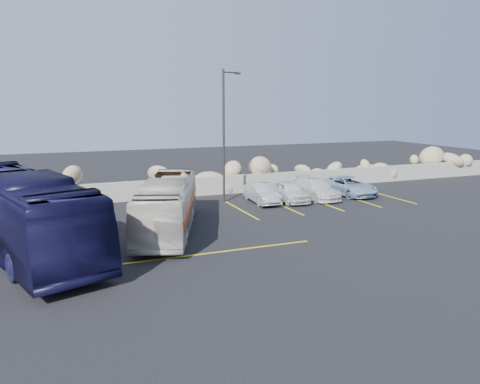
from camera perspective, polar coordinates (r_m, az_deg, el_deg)
name	(u,v)px	position (r m, az deg, el deg)	size (l,w,h in m)	color
ground	(246,250)	(19.52, 0.74, -7.12)	(90.00, 90.00, 0.00)	black
seawall	(174,188)	(30.49, -7.99, 0.46)	(60.00, 0.40, 1.20)	gray
riprap_pile	(170,175)	(31.52, -8.56, 2.07)	(54.00, 2.80, 2.60)	tan
parking_lines	(284,212)	(26.29, 5.41, -2.46)	(18.16, 9.36, 0.01)	gold
lamppost	(225,132)	(28.41, -1.90, 7.32)	(1.14, 0.18, 8.00)	#302E2B
vintage_bus	(168,205)	(22.38, -8.80, -1.56)	(2.13, 9.10, 2.53)	beige
tour_coach	(22,213)	(20.76, -25.00, -2.32)	(2.79, 11.90, 3.32)	black
car_a	(289,191)	(29.13, 6.04, 0.08)	(1.48, 3.69, 1.26)	silver
car_b	(262,193)	(28.58, 2.67, -0.15)	(1.26, 3.61, 1.19)	#A7A7AC
car_c	(315,189)	(30.32, 9.17, 0.40)	(1.73, 4.25, 1.23)	silver
car_d	(349,186)	(31.84, 13.13, 0.73)	(2.01, 4.36, 1.21)	#88A7C2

